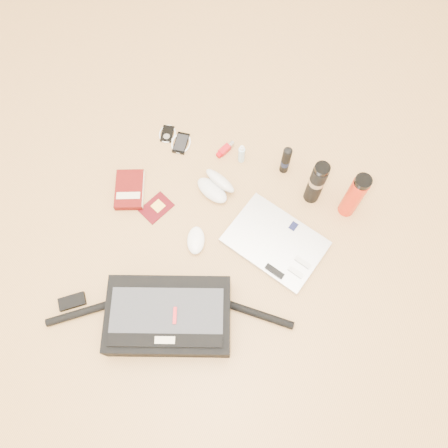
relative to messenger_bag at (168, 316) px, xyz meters
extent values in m
plane|color=#B3834A|center=(0.00, 0.32, -0.06)|extent=(4.00, 4.00, 0.00)
cube|color=black|center=(0.00, 0.00, 0.00)|extent=(0.53, 0.43, 0.11)
cube|color=#2E3035|center=(0.01, -0.01, 0.06)|extent=(0.45, 0.34, 0.01)
cube|color=black|center=(0.04, -0.09, 0.06)|extent=(0.39, 0.20, 0.01)
cube|color=beige|center=(0.04, -0.09, 0.06)|extent=(0.07, 0.05, 0.02)
cube|color=red|center=(0.03, 0.00, 0.06)|extent=(0.03, 0.06, 0.02)
cylinder|color=black|center=(-0.31, -0.11, -0.04)|extent=(0.23, 0.21, 0.03)
cylinder|color=black|center=(0.30, 0.15, -0.04)|extent=(0.28, 0.05, 0.03)
cube|color=black|center=(-0.37, -0.09, -0.05)|extent=(0.11, 0.10, 0.02)
cube|color=#BABABC|center=(0.25, 0.45, -0.05)|extent=(0.43, 0.34, 0.03)
cube|color=black|center=(0.30, 0.54, -0.03)|extent=(0.03, 0.04, 0.00)
cube|color=silver|center=(0.39, 0.41, -0.03)|extent=(0.07, 0.04, 0.01)
cube|color=white|center=(0.37, 0.36, -0.03)|extent=(0.07, 0.03, 0.01)
cube|color=black|center=(0.30, 0.33, -0.03)|extent=(0.08, 0.04, 0.01)
cube|color=#4E0908|center=(-0.40, 0.42, -0.04)|extent=(0.18, 0.21, 0.03)
cube|color=#F2EAC2|center=(-0.34, 0.44, -0.04)|extent=(0.07, 0.16, 0.03)
cube|color=beige|center=(-0.38, 0.39, -0.03)|extent=(0.10, 0.07, 0.00)
cube|color=#43050A|center=(-0.26, 0.40, -0.06)|extent=(0.13, 0.15, 0.01)
cube|color=#EFB84A|center=(-0.26, 0.40, -0.05)|extent=(0.06, 0.06, 0.00)
ellipsoid|color=white|center=(-0.04, 0.32, -0.04)|extent=(0.11, 0.14, 0.04)
ellipsoid|color=silver|center=(-0.07, 0.56, -0.04)|extent=(0.17, 0.13, 0.05)
ellipsoid|color=silver|center=(-0.06, 0.60, -0.02)|extent=(0.17, 0.13, 0.09)
ellipsoid|color=black|center=(-0.10, 0.57, -0.03)|extent=(0.05, 0.04, 0.01)
ellipsoid|color=black|center=(-0.04, 0.54, -0.03)|extent=(0.05, 0.04, 0.01)
cylinder|color=black|center=(-0.07, 0.56, -0.03)|extent=(0.02, 0.01, 0.00)
cube|color=black|center=(-0.38, 0.74, -0.05)|extent=(0.07, 0.10, 0.01)
cylinder|color=#B8B8BB|center=(-0.38, 0.73, -0.05)|extent=(0.04, 0.04, 0.00)
torus|color=silver|center=(-0.38, 0.74, -0.05)|extent=(0.09, 0.09, 0.01)
cube|color=black|center=(-0.30, 0.72, -0.05)|extent=(0.08, 0.12, 0.01)
cube|color=black|center=(-0.30, 0.72, -0.05)|extent=(0.06, 0.09, 0.00)
torus|color=white|center=(-0.30, 0.72, -0.05)|extent=(0.10, 0.10, 0.01)
cube|color=#A61017|center=(-0.11, 0.76, -0.05)|extent=(0.05, 0.06, 0.03)
cube|color=#B7040F|center=(-0.12, 0.73, -0.05)|extent=(0.03, 0.02, 0.02)
cylinder|color=#B8B8BA|center=(-0.09, 0.80, -0.05)|extent=(0.03, 0.04, 0.02)
cylinder|color=#B1D7EB|center=(-0.02, 0.75, -0.02)|extent=(0.03, 0.03, 0.09)
cylinder|color=white|center=(-0.02, 0.75, 0.04)|extent=(0.02, 0.02, 0.02)
cylinder|color=silver|center=(-0.02, 0.75, 0.05)|extent=(0.01, 0.01, 0.01)
cylinder|color=black|center=(0.17, 0.78, 0.02)|extent=(0.04, 0.04, 0.15)
cylinder|color=black|center=(0.17, 0.78, 0.00)|extent=(0.04, 0.04, 0.03)
ellipsoid|color=black|center=(0.17, 0.78, 0.10)|extent=(0.04, 0.04, 0.02)
cylinder|color=black|center=(0.32, 0.71, 0.05)|extent=(0.07, 0.07, 0.23)
cylinder|color=#959597|center=(0.32, 0.71, 0.08)|extent=(0.07, 0.07, 0.03)
cylinder|color=black|center=(0.32, 0.71, 0.18)|extent=(0.07, 0.07, 0.02)
cylinder|color=red|center=(0.47, 0.71, 0.06)|extent=(0.08, 0.08, 0.24)
cylinder|color=black|center=(0.47, 0.71, 0.19)|extent=(0.08, 0.08, 0.02)
camera|label=1|loc=(0.31, -0.19, 1.61)|focal=35.00mm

